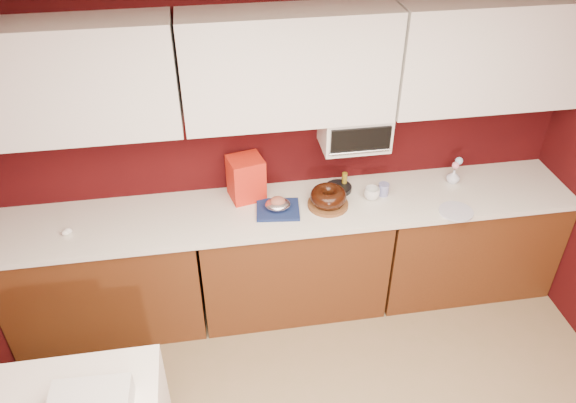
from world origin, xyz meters
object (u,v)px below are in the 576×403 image
(bundt_cake, at_px, (328,196))
(toaster_oven, at_px, (354,129))
(foil_ham_nest, at_px, (278,204))
(pandoro_box, at_px, (246,178))
(blue_jar, at_px, (383,189))
(flower_vase, at_px, (453,176))
(coffee_mug, at_px, (372,192))

(bundt_cake, bearing_deg, toaster_oven, 43.32)
(foil_ham_nest, bearing_deg, pandoro_box, 132.67)
(toaster_oven, height_order, blue_jar, toaster_oven)
(blue_jar, height_order, flower_vase, flower_vase)
(pandoro_box, height_order, flower_vase, pandoro_box)
(bundt_cake, distance_m, blue_jar, 0.42)
(foil_ham_nest, relative_size, flower_vase, 1.47)
(pandoro_box, distance_m, flower_vase, 1.51)
(toaster_oven, height_order, coffee_mug, toaster_oven)
(bundt_cake, bearing_deg, coffee_mug, 6.22)
(toaster_oven, xyz_separation_m, flower_vase, (0.76, -0.06, -0.42))
(bundt_cake, xyz_separation_m, pandoro_box, (-0.54, 0.20, 0.07))
(bundt_cake, relative_size, blue_jar, 2.79)
(blue_jar, xyz_separation_m, flower_vase, (0.55, 0.07, 0.01))
(bundt_cake, distance_m, flower_vase, 0.97)
(toaster_oven, bearing_deg, foil_ham_nest, -160.35)
(bundt_cake, xyz_separation_m, foil_ham_nest, (-0.35, -0.00, -0.03))
(toaster_oven, height_order, foil_ham_nest, toaster_oven)
(foil_ham_nest, xyz_separation_m, coffee_mug, (0.67, 0.04, -0.00))
(blue_jar, distance_m, flower_vase, 0.55)
(blue_jar, bearing_deg, toaster_oven, 149.26)
(foil_ham_nest, xyz_separation_m, pandoro_box, (-0.19, 0.21, 0.10))
(foil_ham_nest, bearing_deg, toaster_oven, 19.65)
(flower_vase, bearing_deg, blue_jar, -172.96)
(foil_ham_nest, height_order, coffee_mug, coffee_mug)
(coffee_mug, bearing_deg, bundt_cake, -173.78)
(toaster_oven, relative_size, blue_jar, 5.03)
(pandoro_box, distance_m, coffee_mug, 0.88)
(bundt_cake, distance_m, pandoro_box, 0.58)
(bundt_cake, height_order, coffee_mug, bundt_cake)
(toaster_oven, relative_size, foil_ham_nest, 2.60)
(blue_jar, bearing_deg, pandoro_box, 172.14)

